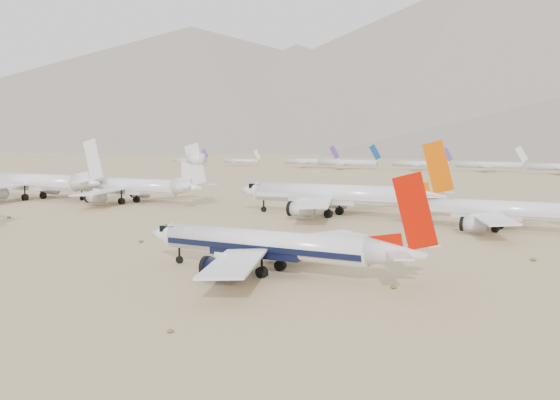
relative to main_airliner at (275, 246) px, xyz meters
The scene contains 7 objects.
ground 7.88m from the main_airliner, 166.22° to the right, with size 7000.00×7000.00×0.00m, color #9B7E5A.
main_airliner is the anchor object (origin of this frame).
row2_gold_tail 65.90m from the main_airliner, 71.38° to the left, with size 44.62×43.64×15.89m.
row2_orange_tail 72.09m from the main_airliner, 106.64° to the left, with size 55.53×54.32×19.81m.
row2_white_trijet 113.26m from the main_airliner, 142.51° to the left, with size 53.73×52.51×19.04m.
row2_white_twin 142.05m from the main_airliner, 153.52° to the left, with size 57.01×55.79×20.37m.
desert_scrub 32.61m from the main_airliner, 104.90° to the right, with size 261.14×121.67×0.63m.
Camera 1 is at (50.34, -76.33, 19.38)m, focal length 40.00 mm.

